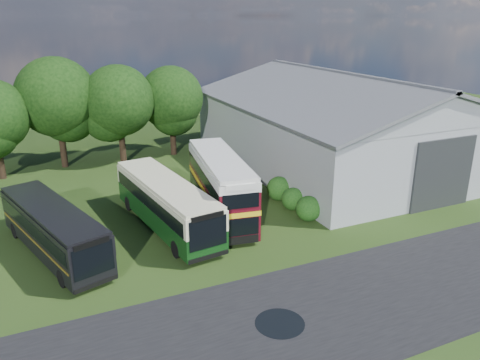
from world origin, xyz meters
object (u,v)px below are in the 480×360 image
storage_shed (340,117)px  bus_dark_single (53,229)px  bus_maroon_double (221,187)px  bus_green_single (166,203)px

storage_shed → bus_dark_single: storage_shed is taller
bus_maroon_double → bus_dark_single: (-10.50, -1.07, -0.57)m
storage_shed → bus_dark_single: (-24.92, -8.16, -2.65)m
bus_green_single → bus_dark_single: 6.77m
bus_green_single → bus_maroon_double: bearing=-4.0°
bus_maroon_double → bus_dark_single: size_ratio=0.95×
bus_green_single → storage_shed: bearing=14.5°
bus_green_single → bus_dark_single: bus_green_single is taller
storage_shed → bus_green_single: size_ratio=2.17×
storage_shed → bus_green_single: storage_shed is taller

